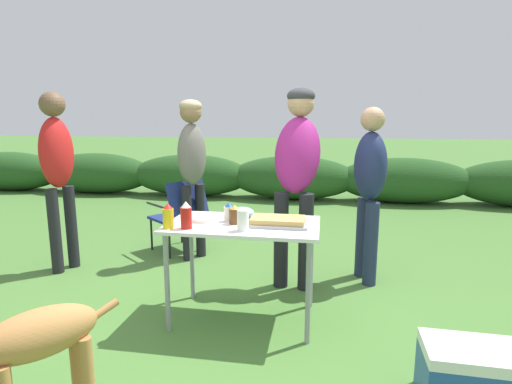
{
  "coord_description": "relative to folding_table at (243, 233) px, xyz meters",
  "views": [
    {
      "loc": [
        0.56,
        -2.75,
        1.48
      ],
      "look_at": [
        0.02,
        0.45,
        0.89
      ],
      "focal_mm": 28.0,
      "sensor_mm": 36.0,
      "label": 1
    }
  ],
  "objects": [
    {
      "name": "folding_table",
      "position": [
        0.0,
        0.0,
        0.0
      ],
      "size": [
        1.1,
        0.64,
        0.74
      ],
      "color": "white",
      "rests_on": "ground"
    },
    {
      "name": "paper_cup_stack",
      "position": [
        0.04,
        -0.19,
        0.15
      ],
      "size": [
        0.08,
        0.08,
        0.14
      ],
      "primitive_type": "cylinder",
      "color": "white",
      "rests_on": "folding_table"
    },
    {
      "name": "standing_person_in_red_jacket",
      "position": [
        -0.79,
        1.22,
        0.41
      ],
      "size": [
        0.37,
        0.4,
        1.68
      ],
      "rotation": [
        0.0,
        0.0,
        1.0
      ],
      "color": "black",
      "rests_on": "ground"
    },
    {
      "name": "standing_person_in_navy_coat",
      "position": [
        -1.95,
        0.68,
        0.4
      ],
      "size": [
        0.33,
        0.39,
        1.74
      ],
      "rotation": [
        0.0,
        0.0,
        1.26
      ],
      "color": "black",
      "rests_on": "ground"
    },
    {
      "name": "ground_plane",
      "position": [
        0.0,
        0.0,
        -0.66
      ],
      "size": [
        60.0,
        60.0,
        0.0
      ],
      "primitive_type": "plane",
      "color": "#477533"
    },
    {
      "name": "dog",
      "position": [
        -0.75,
        -1.28,
        -0.2
      ],
      "size": [
        0.57,
        0.69,
        0.68
      ],
      "rotation": [
        0.0,
        0.0,
        2.48
      ],
      "color": "#B27A42",
      "rests_on": "ground"
    },
    {
      "name": "plate_stack",
      "position": [
        -0.31,
        0.05,
        0.09
      ],
      "size": [
        0.23,
        0.23,
        0.03
      ],
      "primitive_type": "cylinder",
      "color": "white",
      "rests_on": "folding_table"
    },
    {
      "name": "camp_chair_green_behind_table",
      "position": [
        -0.99,
        1.36,
        -0.2
      ],
      "size": [
        0.75,
        0.73,
        0.83
      ],
      "rotation": [
        0.0,
        0.0,
        0.91
      ],
      "color": "navy",
      "rests_on": "ground"
    },
    {
      "name": "cooler_box",
      "position": [
        1.35,
        -0.74,
        -0.49
      ],
      "size": [
        0.49,
        0.34,
        0.34
      ],
      "rotation": [
        0.0,
        0.0,
        3.11
      ],
      "color": "#234C93",
      "rests_on": "ground"
    },
    {
      "name": "standing_person_with_beanie",
      "position": [
        0.98,
        0.9,
        0.29
      ],
      "size": [
        0.37,
        0.44,
        1.59
      ],
      "rotation": [
        0.0,
        0.0,
        -1.3
      ],
      "color": "#232D4C",
      "rests_on": "ground"
    },
    {
      "name": "food_tray",
      "position": [
        0.25,
        -0.01,
        0.1
      ],
      "size": [
        0.43,
        0.26,
        0.06
      ],
      "color": "#9E9EA3",
      "rests_on": "folding_table"
    },
    {
      "name": "standing_person_in_olive_jacket",
      "position": [
        0.34,
        0.74,
        0.44
      ],
      "size": [
        0.45,
        0.57,
        1.76
      ],
      "rotation": [
        0.0,
        0.0,
        -0.11
      ],
      "color": "black",
      "rests_on": "ground"
    },
    {
      "name": "shrub_hedge",
      "position": [
        -0.0,
        4.66,
        -0.26
      ],
      "size": [
        14.4,
        0.9,
        0.81
      ],
      "color": "#234C1E",
      "rests_on": "ground"
    },
    {
      "name": "mixing_bowl",
      "position": [
        -0.04,
        0.16,
        0.12
      ],
      "size": [
        0.19,
        0.19,
        0.08
      ],
      "primitive_type": "ellipsoid",
      "color": "#99B2CC",
      "rests_on": "folding_table"
    },
    {
      "name": "ketchup_bottle",
      "position": [
        -0.36,
        -0.2,
        0.17
      ],
      "size": [
        0.08,
        0.08,
        0.19
      ],
      "color": "red",
      "rests_on": "folding_table"
    },
    {
      "name": "mayo_bottle",
      "position": [
        -0.11,
        0.05,
        0.14
      ],
      "size": [
        0.08,
        0.08,
        0.14
      ],
      "color": "silver",
      "rests_on": "folding_table"
    },
    {
      "name": "beer_bottle",
      "position": [
        -0.06,
        -0.02,
        0.14
      ],
      "size": [
        0.08,
        0.08,
        0.14
      ],
      "color": "brown",
      "rests_on": "folding_table"
    },
    {
      "name": "mustard_bottle",
      "position": [
        -0.49,
        -0.21,
        0.16
      ],
      "size": [
        0.08,
        0.08,
        0.18
      ],
      "color": "yellow",
      "rests_on": "folding_table"
    }
  ]
}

